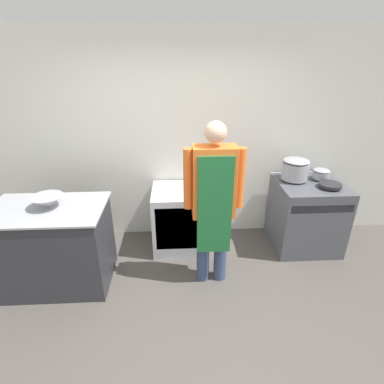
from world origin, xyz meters
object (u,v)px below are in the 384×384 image
object	(u,v)px
person_cook	(214,198)
saute_pan	(330,185)
stock_pot	(295,169)
sauce_pot	(321,174)
fridge_unit	(178,219)
mixing_bowl	(48,202)
stove	(306,215)

from	to	relation	value
person_cook	saute_pan	bearing A→B (deg)	18.24
stock_pot	sauce_pot	world-z (taller)	stock_pot
stock_pot	saute_pan	xyz separation A→B (m)	(0.35, -0.26, -0.12)
person_cook	fridge_unit	bearing A→B (deg)	118.31
stock_pot	mixing_bowl	bearing A→B (deg)	-166.62
fridge_unit	mixing_bowl	distance (m)	1.57
saute_pan	mixing_bowl	bearing A→B (deg)	-172.65
stock_pot	saute_pan	bearing A→B (deg)	-37.03
mixing_bowl	stock_pot	xyz separation A→B (m)	(2.82, 0.67, 0.05)
stock_pot	saute_pan	distance (m)	0.45
stock_pot	sauce_pot	bearing A→B (deg)	0.00
stove	person_cook	xyz separation A→B (m)	(-1.31, -0.61, 0.58)
mixing_bowl	stock_pot	size ratio (longest dim) A/B	0.97
stove	person_cook	world-z (taller)	person_cook
saute_pan	sauce_pot	world-z (taller)	sauce_pot
fridge_unit	person_cook	size ratio (longest dim) A/B	0.45
saute_pan	person_cook	bearing A→B (deg)	-161.76
fridge_unit	mixing_bowl	size ratio (longest dim) A/B	2.55
fridge_unit	person_cook	bearing A→B (deg)	-61.69
person_cook	mixing_bowl	bearing A→B (deg)	177.39
fridge_unit	stock_pot	size ratio (longest dim) A/B	2.47
person_cook	mixing_bowl	world-z (taller)	person_cook
fridge_unit	mixing_bowl	bearing A→B (deg)	-155.29
fridge_unit	stock_pot	bearing A→B (deg)	2.36
saute_pan	sauce_pot	xyz separation A→B (m)	(-0.00, 0.26, 0.04)
person_cook	stock_pot	size ratio (longest dim) A/B	5.49
fridge_unit	saute_pan	world-z (taller)	saute_pan
person_cook	mixing_bowl	xyz separation A→B (m)	(-1.69, 0.08, -0.03)
stove	mixing_bowl	distance (m)	3.10
person_cook	sauce_pot	size ratio (longest dim) A/B	8.59
stove	fridge_unit	bearing A→B (deg)	177.59
stove	stock_pot	distance (m)	0.64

